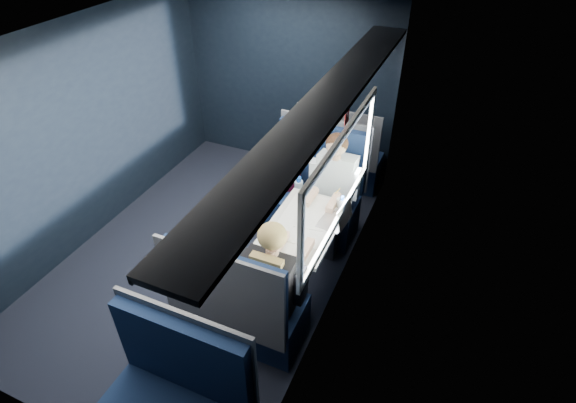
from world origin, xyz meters
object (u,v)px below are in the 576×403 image
at_px(seat_bay_far, 241,308).
at_px(bottle_small, 342,206).
at_px(seat_bay_near, 313,195).
at_px(seat_row_front, 340,158).
at_px(laptop, 338,218).
at_px(cup, 340,203).
at_px(woman, 276,277).
at_px(man, 332,187).
at_px(table, 301,229).

relative_size(seat_bay_far, bottle_small, 6.11).
distance_m(seat_bay_near, seat_row_front, 0.92).
bearing_deg(seat_bay_near, laptop, -55.25).
bearing_deg(seat_row_front, cup, -72.86).
bearing_deg(cup, seat_row_front, 107.14).
relative_size(seat_bay_near, laptop, 3.95).
bearing_deg(cup, woman, -99.93).
distance_m(seat_row_front, man, 1.17).
bearing_deg(laptop, seat_bay_near, 124.75).
bearing_deg(man, bottle_small, -61.26).
xyz_separation_m(table, seat_row_front, (-0.18, 1.80, -0.25)).
relative_size(man, laptop, 4.14).
bearing_deg(woman, seat_row_front, 95.70).
height_order(seat_bay_far, man, man).
relative_size(table, man, 0.76).
xyz_separation_m(seat_row_front, woman, (0.25, -2.50, 0.32)).
xyz_separation_m(table, laptop, (0.31, 0.13, 0.14)).
xyz_separation_m(laptop, bottle_small, (-0.02, 0.15, 0.03)).
distance_m(man, laptop, 0.62).
xyz_separation_m(table, woman, (0.07, -0.71, 0.06)).
relative_size(seat_bay_near, seat_row_front, 1.09).
distance_m(seat_bay_near, laptop, 0.98).
relative_size(table, seat_bay_far, 0.79).
bearing_deg(seat_bay_near, cup, -47.63).
xyz_separation_m(seat_bay_far, bottle_small, (0.48, 1.15, 0.42)).
distance_m(table, seat_bay_near, 0.93).
xyz_separation_m(man, woman, (0.00, -1.41, 0.01)).
height_order(table, bottle_small, bottle_small).
relative_size(man, bottle_small, 6.41).
xyz_separation_m(seat_bay_near, bottle_small, (0.50, -0.59, 0.41)).
relative_size(table, bottle_small, 4.85).
height_order(man, woman, same).
distance_m(table, laptop, 0.37).
bearing_deg(seat_row_front, woman, -84.30).
bearing_deg(seat_row_front, man, -77.17).
relative_size(seat_bay_near, cup, 12.62).
bearing_deg(cup, laptop, -76.46).
bearing_deg(cup, table, -124.53).
relative_size(seat_bay_near, woman, 0.95).
relative_size(seat_row_front, woman, 0.88).
relative_size(woman, bottle_small, 6.41).
xyz_separation_m(woman, bottle_small, (0.23, 0.99, 0.10)).
distance_m(man, bottle_small, 0.49).
distance_m(seat_row_front, cup, 1.54).
distance_m(table, man, 0.70).
distance_m(table, seat_bay_far, 0.93).
bearing_deg(laptop, man, 113.56).
height_order(laptop, cup, laptop).
bearing_deg(bottle_small, seat_bay_near, 129.93).
bearing_deg(seat_bay_far, man, 80.97).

